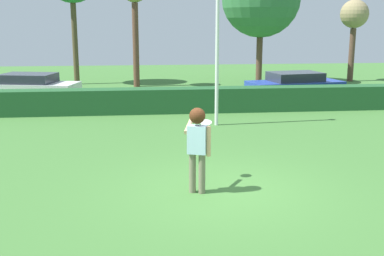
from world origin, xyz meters
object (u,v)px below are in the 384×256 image
at_px(frisbee, 206,123).
at_px(parked_car_blue, 295,85).
at_px(person, 197,140).
at_px(parked_car_white, 29,86).
at_px(lamppost, 217,27).
at_px(bare_elm_tree, 354,17).

xyz_separation_m(frisbee, parked_car_blue, (5.48, 10.62, -0.60)).
height_order(person, frisbee, person).
bearing_deg(parked_car_blue, parked_car_white, 176.74).
bearing_deg(person, lamppost, 77.66).
height_order(person, parked_car_blue, person).
relative_size(frisbee, parked_car_blue, 0.06).
xyz_separation_m(frisbee, lamppost, (1.14, 5.65, 1.99)).
distance_m(parked_car_blue, bare_elm_tree, 8.97).
height_order(frisbee, parked_car_blue, frisbee).
bearing_deg(lamppost, parked_car_blue, 48.86).
bearing_deg(person, bare_elm_tree, 57.93).
bearing_deg(frisbee, lamppost, 78.64).
xyz_separation_m(person, lamppost, (1.43, 6.53, 2.16)).
distance_m(frisbee, lamppost, 6.10).
height_order(parked_car_blue, bare_elm_tree, bare_elm_tree).
height_order(frisbee, lamppost, lamppost).
bearing_deg(parked_car_white, person, -63.85).
relative_size(parked_car_white, parked_car_blue, 1.01).
height_order(frisbee, parked_car_white, frisbee).
height_order(lamppost, parked_car_white, lamppost).
bearing_deg(frisbee, person, -108.43).
xyz_separation_m(person, frisbee, (0.29, 0.88, 0.16)).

